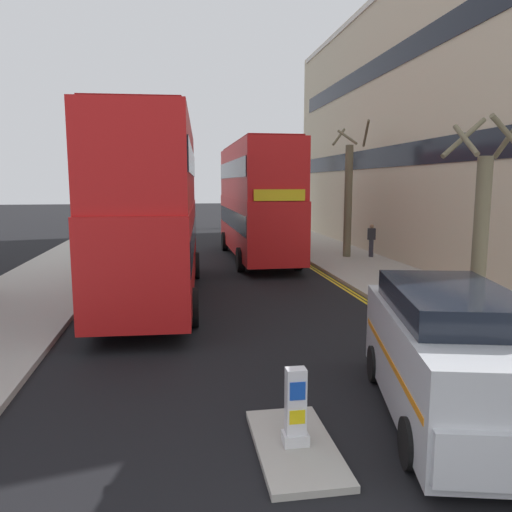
{
  "coord_description": "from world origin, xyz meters",
  "views": [
    {
      "loc": [
        -1.58,
        -2.0,
        3.75
      ],
      "look_at": [
        0.5,
        11.0,
        1.8
      ],
      "focal_mm": 34.65,
      "sensor_mm": 36.0,
      "label": 1
    }
  ],
  "objects_px": {
    "double_decker_bus_oncoming": "(256,198)",
    "keep_left_bollard": "(296,410)",
    "double_decker_bus_away": "(154,206)",
    "taxi_minivan": "(452,357)",
    "pedestrian_far": "(371,240)"
  },
  "relations": [
    {
      "from": "keep_left_bollard",
      "to": "pedestrian_far",
      "type": "bearing_deg",
      "value": 64.68
    },
    {
      "from": "keep_left_bollard",
      "to": "double_decker_bus_away",
      "type": "height_order",
      "value": "double_decker_bus_away"
    },
    {
      "from": "double_decker_bus_away",
      "to": "pedestrian_far",
      "type": "bearing_deg",
      "value": 33.75
    },
    {
      "from": "keep_left_bollard",
      "to": "pedestrian_far",
      "type": "xyz_separation_m",
      "value": [
        7.82,
        16.53,
        0.38
      ]
    },
    {
      "from": "keep_left_bollard",
      "to": "taxi_minivan",
      "type": "bearing_deg",
      "value": 9.8
    },
    {
      "from": "keep_left_bollard",
      "to": "double_decker_bus_oncoming",
      "type": "height_order",
      "value": "double_decker_bus_oncoming"
    },
    {
      "from": "double_decker_bus_away",
      "to": "taxi_minivan",
      "type": "xyz_separation_m",
      "value": [
        4.92,
        -9.31,
        -1.96
      ]
    },
    {
      "from": "double_decker_bus_oncoming",
      "to": "keep_left_bollard",
      "type": "bearing_deg",
      "value": -97.36
    },
    {
      "from": "double_decker_bus_away",
      "to": "pedestrian_far",
      "type": "distance_m",
      "value": 12.36
    },
    {
      "from": "pedestrian_far",
      "to": "taxi_minivan",
      "type": "bearing_deg",
      "value": -107.97
    },
    {
      "from": "double_decker_bus_away",
      "to": "double_decker_bus_oncoming",
      "type": "height_order",
      "value": "same"
    },
    {
      "from": "keep_left_bollard",
      "to": "taxi_minivan",
      "type": "relative_size",
      "value": 0.22
    },
    {
      "from": "pedestrian_far",
      "to": "double_decker_bus_oncoming",
      "type": "bearing_deg",
      "value": 169.01
    },
    {
      "from": "keep_left_bollard",
      "to": "double_decker_bus_away",
      "type": "relative_size",
      "value": 0.1
    },
    {
      "from": "keep_left_bollard",
      "to": "double_decker_bus_away",
      "type": "bearing_deg",
      "value": 103.32
    }
  ]
}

